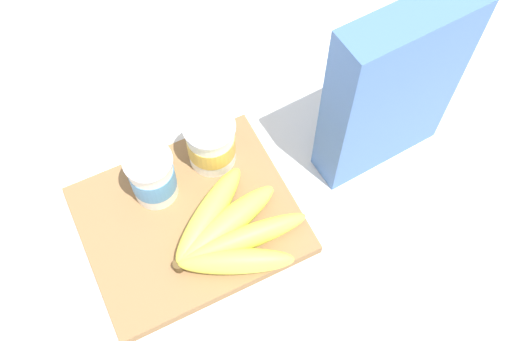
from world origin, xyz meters
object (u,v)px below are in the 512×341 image
at_px(cutting_board, 189,220).
at_px(banana_bunch, 228,233).
at_px(cereal_box, 392,92).
at_px(yogurt_cup_back, 211,143).
at_px(yogurt_cup_front, 152,176).

relative_size(cutting_board, banana_bunch, 1.49).
height_order(cereal_box, yogurt_cup_back, cereal_box).
height_order(cutting_board, yogurt_cup_back, yogurt_cup_back).
bearing_deg(yogurt_cup_front, yogurt_cup_back, 9.28).
xyz_separation_m(yogurt_cup_front, yogurt_cup_back, (0.10, 0.02, -0.00)).
distance_m(cutting_board, banana_bunch, 0.07).
bearing_deg(yogurt_cup_front, banana_bunch, -61.53).
bearing_deg(banana_bunch, cutting_board, 123.80).
bearing_deg(cutting_board, yogurt_cup_front, 112.93).
bearing_deg(yogurt_cup_back, cutting_board, -133.77).
bearing_deg(banana_bunch, yogurt_cup_front, 118.47).
height_order(cereal_box, yogurt_cup_front, cereal_box).
relative_size(cutting_board, cereal_box, 1.03).
xyz_separation_m(cutting_board, cereal_box, (0.30, -0.01, 0.13)).
bearing_deg(yogurt_cup_back, cereal_box, -19.75).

